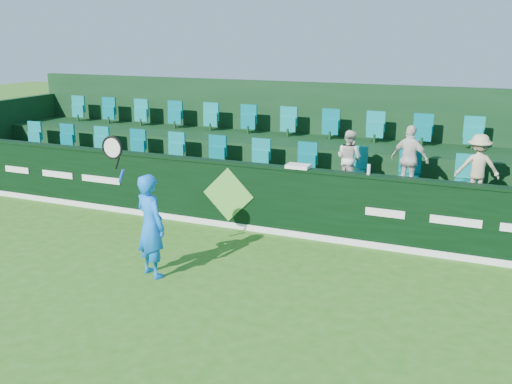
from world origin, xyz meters
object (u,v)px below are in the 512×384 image
at_px(towel, 298,166).
at_px(drinks_bottle, 369,169).
at_px(tennis_player, 150,225).
at_px(spectator_middle, 410,159).
at_px(spectator_right, 478,167).
at_px(spectator_left, 349,158).

relative_size(towel, drinks_bottle, 2.33).
relative_size(tennis_player, spectator_middle, 1.78).
bearing_deg(drinks_bottle, towel, 180.00).
relative_size(spectator_middle, towel, 3.00).
distance_m(spectator_middle, spectator_right, 1.24).
bearing_deg(drinks_bottle, tennis_player, -137.12).
xyz_separation_m(spectator_middle, drinks_bottle, (-0.56, -1.12, -0.01)).
bearing_deg(spectator_right, drinks_bottle, 23.12).
distance_m(tennis_player, spectator_middle, 5.17).
distance_m(spectator_right, towel, 3.32).
relative_size(spectator_left, spectator_middle, 0.87).
xyz_separation_m(spectator_left, drinks_bottle, (0.64, -1.12, 0.07)).
bearing_deg(tennis_player, drinks_bottle, 42.88).
xyz_separation_m(spectator_right, drinks_bottle, (-1.79, -1.12, 0.03)).
relative_size(spectator_left, spectator_right, 0.93).
distance_m(spectator_left, drinks_bottle, 1.29).
height_order(spectator_middle, drinks_bottle, spectator_middle).
relative_size(spectator_right, towel, 2.80).
bearing_deg(spectator_middle, spectator_left, 19.54).
bearing_deg(spectator_left, spectator_middle, -157.42).
relative_size(spectator_right, drinks_bottle, 6.52).
relative_size(spectator_middle, spectator_right, 1.07).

